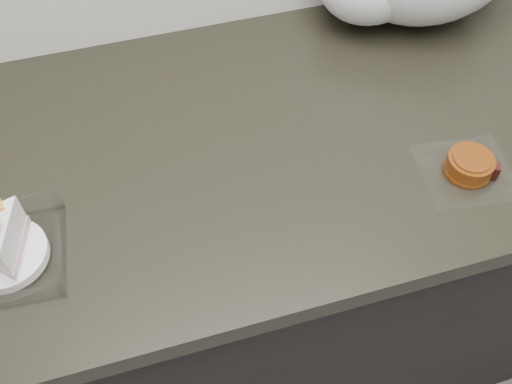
% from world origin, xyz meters
% --- Properties ---
extents(counter, '(2.04, 0.64, 0.90)m').
position_xyz_m(counter, '(0.00, 1.69, 0.45)').
color(counter, black).
rests_on(counter, ground).
extents(cake_tray, '(0.17, 0.17, 0.12)m').
position_xyz_m(cake_tray, '(-0.41, 1.56, 0.93)').
color(cake_tray, white).
rests_on(cake_tray, counter).
extents(mooncake_wrap, '(0.16, 0.15, 0.03)m').
position_xyz_m(mooncake_wrap, '(0.30, 1.52, 0.91)').
color(mooncake_wrap, white).
rests_on(mooncake_wrap, counter).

